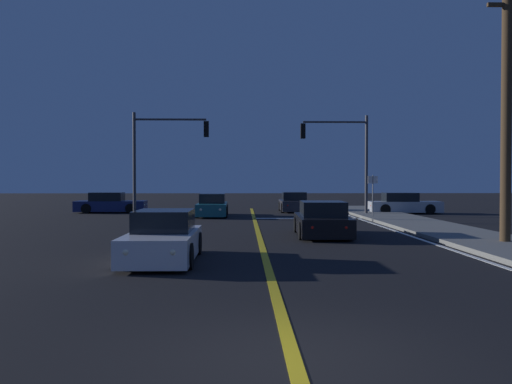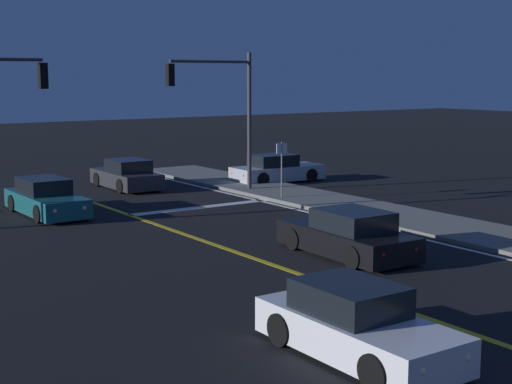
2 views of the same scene
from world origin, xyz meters
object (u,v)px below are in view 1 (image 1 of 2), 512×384
(car_distant_tail_teal, at_px, (212,206))
(car_far_approaching_silver, at_px, (403,204))
(traffic_signal_near_right, at_px, (343,149))
(car_side_waiting_white, at_px, (163,239))
(traffic_signal_far_left, at_px, (161,147))
(car_mid_block_charcoal, at_px, (294,203))
(utility_pole_right, at_px, (507,100))
(street_sign_corner, at_px, (373,190))
(car_following_oncoming_navy, at_px, (110,204))
(car_parked_curb_black, at_px, (322,221))

(car_distant_tail_teal, bearing_deg, car_far_approaching_silver, -170.52)
(car_distant_tail_teal, distance_m, traffic_signal_near_right, 8.62)
(car_side_waiting_white, height_order, traffic_signal_far_left, traffic_signal_far_left)
(car_side_waiting_white, bearing_deg, traffic_signal_near_right, -114.92)
(car_mid_block_charcoal, relative_size, utility_pole_right, 0.46)
(street_sign_corner, bearing_deg, utility_pole_right, -83.29)
(car_following_oncoming_navy, relative_size, traffic_signal_near_right, 0.76)
(car_parked_curb_black, xyz_separation_m, traffic_signal_near_right, (3.02, 11.60, 3.46))
(car_side_waiting_white, distance_m, traffic_signal_far_left, 16.83)
(car_distant_tail_teal, distance_m, car_following_oncoming_navy, 7.81)
(car_distant_tail_teal, bearing_deg, car_side_waiting_white, 88.36)
(car_side_waiting_white, height_order, car_parked_curb_black, same)
(car_distant_tail_teal, bearing_deg, street_sign_corner, 164.08)
(car_parked_curb_black, xyz_separation_m, traffic_signal_far_left, (-7.75, 10.20, 3.46))
(car_distant_tail_teal, relative_size, utility_pole_right, 0.50)
(car_side_waiting_white, relative_size, street_sign_corner, 1.73)
(street_sign_corner, bearing_deg, car_following_oncoming_navy, 159.42)
(car_following_oncoming_navy, height_order, traffic_signal_near_right, traffic_signal_near_right)
(car_parked_curb_black, height_order, traffic_signal_far_left, traffic_signal_far_left)
(street_sign_corner, bearing_deg, traffic_signal_far_left, 173.28)
(car_following_oncoming_navy, height_order, utility_pole_right, utility_pole_right)
(car_parked_curb_black, bearing_deg, car_side_waiting_white, -128.34)
(car_side_waiting_white, distance_m, car_far_approaching_silver, 23.11)
(traffic_signal_near_right, bearing_deg, utility_pole_right, 99.73)
(car_following_oncoming_navy, distance_m, street_sign_corner, 17.08)
(car_side_waiting_white, height_order, car_following_oncoming_navy, same)
(car_side_waiting_white, xyz_separation_m, car_parked_curb_black, (5.14, 6.06, 0.00))
(car_mid_block_charcoal, height_order, car_side_waiting_white, same)
(car_side_waiting_white, bearing_deg, street_sign_corner, -122.10)
(car_distant_tail_teal, distance_m, utility_pole_right, 18.20)
(car_following_oncoming_navy, xyz_separation_m, street_sign_corner, (15.96, -5.99, 1.04))
(car_parked_curb_black, distance_m, traffic_signal_near_right, 12.48)
(car_far_approaching_silver, bearing_deg, utility_pole_right, -3.89)
(car_far_approaching_silver, bearing_deg, car_side_waiting_white, -30.39)
(utility_pole_right, bearing_deg, car_far_approaching_silver, 84.03)
(car_distant_tail_teal, distance_m, car_far_approaching_silver, 12.33)
(car_far_approaching_silver, height_order, street_sign_corner, street_sign_corner)
(car_following_oncoming_navy, bearing_deg, traffic_signal_near_right, 75.52)
(car_mid_block_charcoal, distance_m, utility_pole_right, 19.83)
(car_mid_block_charcoal, height_order, traffic_signal_far_left, traffic_signal_far_left)
(car_side_waiting_white, relative_size, car_parked_curb_black, 0.93)
(car_side_waiting_white, xyz_separation_m, street_sign_corner, (9.28, 14.86, 1.05))
(car_far_approaching_silver, distance_m, car_following_oncoming_navy, 19.14)
(car_mid_block_charcoal, bearing_deg, car_parked_curb_black, -90.94)
(traffic_signal_far_left, distance_m, street_sign_corner, 12.21)
(car_following_oncoming_navy, xyz_separation_m, traffic_signal_far_left, (4.08, -4.59, 3.46))
(car_side_waiting_white, distance_m, car_parked_curb_black, 7.94)
(car_far_approaching_silver, height_order, car_parked_curb_black, same)
(car_mid_block_charcoal, xyz_separation_m, car_following_oncoming_navy, (-12.23, -0.80, 0.00))
(car_following_oncoming_navy, distance_m, traffic_signal_far_left, 7.05)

